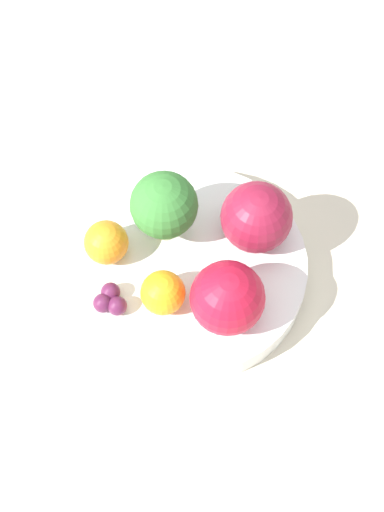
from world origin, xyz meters
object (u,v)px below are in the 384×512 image
at_px(broccoli, 164,206).
at_px(orange_back, 106,242).
at_px(grape_cluster, 110,300).
at_px(apple_green, 256,217).
at_px(orange_front, 160,291).
at_px(bowl, 192,268).
at_px(apple_red, 227,298).

xyz_separation_m(broccoli, orange_back, (-0.03, -0.05, -0.02)).
height_order(orange_back, grape_cluster, orange_back).
relative_size(apple_green, orange_front, 1.65).
bearing_deg(orange_front, bowl, 85.84).
bearing_deg(apple_red, orange_back, -177.64).
bearing_deg(bowl, apple_green, 57.20).
height_order(apple_green, orange_back, apple_green).
xyz_separation_m(apple_red, grape_cluster, (-0.09, -0.04, -0.02)).
height_order(apple_red, apple_green, same).
distance_m(bowl, apple_green, 0.08).
height_order(bowl, apple_red, apple_red).
xyz_separation_m(broccoli, grape_cluster, (-0.00, -0.09, -0.03)).
bearing_deg(grape_cluster, apple_red, 27.00).
distance_m(orange_front, grape_cluster, 0.04).
height_order(bowl, orange_front, orange_front).
relative_size(bowl, grape_cluster, 7.08).
xyz_separation_m(apple_red, orange_back, (-0.12, -0.00, -0.01)).
bearing_deg(broccoli, orange_front, -61.15).
bearing_deg(apple_green, bowl, -122.80).
relative_size(bowl, broccoli, 2.77).
distance_m(broccoli, apple_green, 0.08).
xyz_separation_m(apple_green, orange_back, (-0.10, -0.08, -0.01)).
bearing_deg(broccoli, grape_cluster, -90.53).
height_order(broccoli, apple_green, broccoli).
relative_size(broccoli, grape_cluster, 2.55).
bearing_deg(broccoli, bowl, -20.55).
bearing_deg(bowl, orange_back, -154.71).
bearing_deg(apple_green, grape_cluster, -119.73).
bearing_deg(orange_back, broccoli, 55.61).
distance_m(broccoli, apple_red, 0.10).
relative_size(apple_red, orange_front, 1.63).
distance_m(apple_red, apple_green, 0.08).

